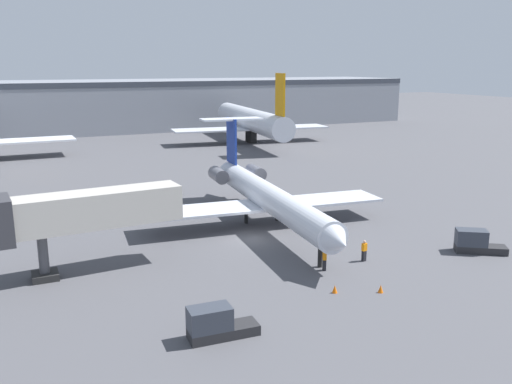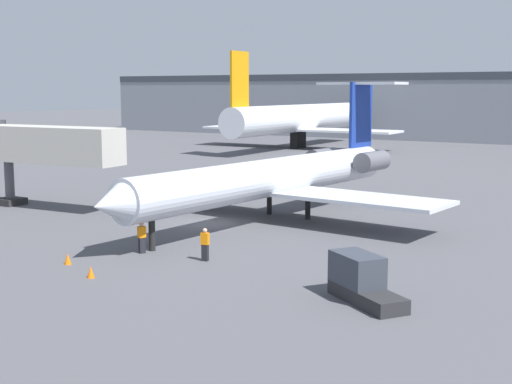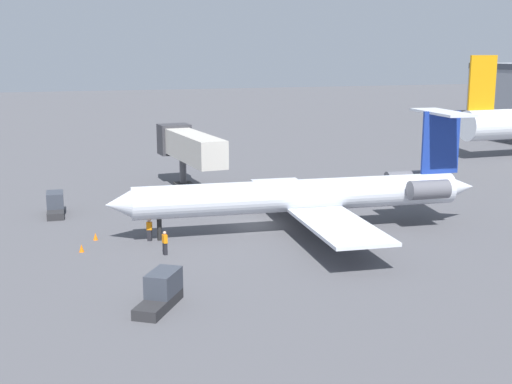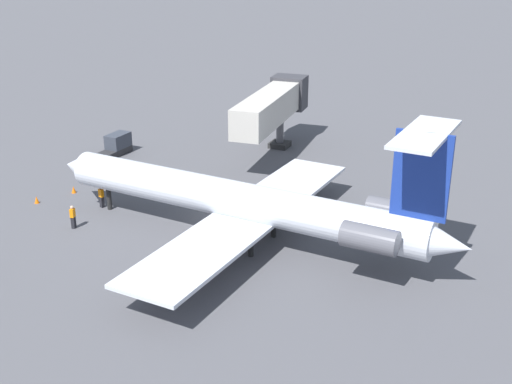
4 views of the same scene
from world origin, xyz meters
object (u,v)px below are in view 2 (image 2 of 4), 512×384
baggage_tug_trailing (361,281)px  traffic_cone_near (91,272)px  ground_crew_loader (205,244)px  traffic_cone_mid (68,259)px  ground_crew_marshaller (142,237)px  regional_jet (280,175)px  jet_bridge (27,145)px  parked_airliner_west_end (298,119)px

baggage_tug_trailing → traffic_cone_near: (-12.04, -3.33, -0.56)m
traffic_cone_near → ground_crew_loader: bearing=64.8°
ground_crew_loader → traffic_cone_mid: (-5.40, -4.20, -0.58)m
ground_crew_marshaller → regional_jet: bearing=84.5°
ground_crew_loader → traffic_cone_mid: 6.87m
jet_bridge → traffic_cone_mid: bearing=-35.1°
traffic_cone_near → traffic_cone_mid: bearing=156.1°
regional_jet → parked_airliner_west_end: bearing=117.4°
baggage_tug_trailing → ground_crew_marshaller: bearing=172.6°
jet_bridge → parked_airliner_west_end: parked_airliner_west_end is taller
jet_bridge → traffic_cone_mid: 19.46m
regional_jet → traffic_cone_near: regional_jet is taller
regional_jet → parked_airliner_west_end: 57.69m
regional_jet → ground_crew_marshaller: regional_jet is taller
ground_crew_marshaller → traffic_cone_near: (1.29, -5.07, -0.58)m
regional_jet → traffic_cone_mid: (-2.75, -16.46, -2.70)m
ground_crew_loader → parked_airliner_west_end: bearing=114.7°
jet_bridge → ground_crew_loader: (20.94, -6.70, -3.74)m
jet_bridge → ground_crew_marshaller: jet_bridge is taller
regional_jet → ground_crew_marshaller: 12.88m
ground_crew_loader → traffic_cone_near: ground_crew_loader is taller
baggage_tug_trailing → regional_jet: bearing=130.1°
traffic_cone_mid → parked_airliner_west_end: (-23.77, 67.68, 4.03)m
ground_crew_marshaller → traffic_cone_mid: (-1.54, -3.81, -0.58)m
ground_crew_loader → parked_airliner_west_end: (-29.17, 63.48, 3.45)m
ground_crew_loader → ground_crew_marshaller: bearing=-174.3°
regional_jet → traffic_cone_near: bearing=-89.7°
regional_jet → traffic_cone_mid: size_ratio=54.52×
baggage_tug_trailing → traffic_cone_near: bearing=-164.5°
ground_crew_loader → baggage_tug_trailing: baggage_tug_trailing is taller
jet_bridge → ground_crew_marshaller: 18.86m
traffic_cone_mid → baggage_tug_trailing: bearing=7.9°
regional_jet → traffic_cone_mid: regional_jet is taller
jet_bridge → traffic_cone_near: size_ratio=26.27×
regional_jet → baggage_tug_trailing: 18.94m
parked_airliner_west_end → baggage_tug_trailing: bearing=-59.5°
ground_crew_marshaller → baggage_tug_trailing: 13.45m
traffic_cone_near → baggage_tug_trailing: bearing=15.5°
traffic_cone_near → parked_airliner_west_end: bearing=111.1°
traffic_cone_near → traffic_cone_mid: (-2.83, 1.26, 0.00)m
regional_jet → jet_bridge: (-18.28, -5.56, 1.62)m
jet_bridge → parked_airliner_west_end: (-8.23, 56.78, -0.29)m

